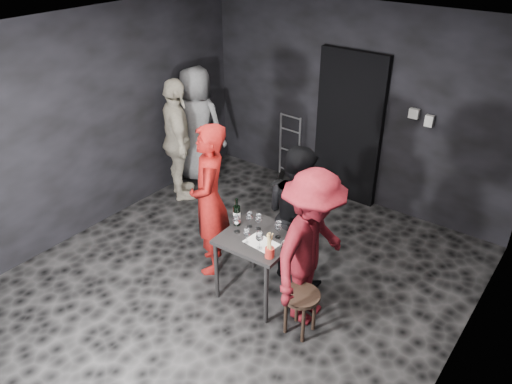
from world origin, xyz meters
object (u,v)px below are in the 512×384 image
Objects in this scene: stool at (301,301)px; server_red at (209,188)px; breadstick_cup at (270,246)px; wine_bottle at (237,215)px; woman_black at (297,211)px; man_maroon at (312,242)px; bystander_cream at (177,132)px; hand_truck at (288,172)px; bystander_grey at (197,116)px; tasting_table at (259,243)px.

server_red is (-1.38, 0.28, 0.65)m from stool.
breadstick_cup is (1.02, -0.29, -0.15)m from server_red.
server_red is at bearing 168.40° from stool.
wine_bottle is at bearing 165.99° from stool.
woman_black reaches higher than stool.
server_red is at bearing 163.81° from breadstick_cup.
stool is 1.65× the size of breadstick_cup.
bystander_cream reaches higher than man_maroon.
bystander_cream reaches higher than stool.
server_red reaches higher than bystander_cream.
server_red reaches higher than wine_bottle.
bystander_grey reaches higher than hand_truck.
tasting_table is at bearing -4.37° from wine_bottle.
man_maroon is 0.91× the size of bystander_cream.
tasting_table is 2.87m from bystander_grey.
tasting_table is at bearing 161.66° from stool.
bystander_grey is at bearing -172.18° from server_red.
wine_bottle is (-0.42, -0.50, 0.04)m from woman_black.
bystander_grey reaches higher than stool.
man_maroon reaches higher than stool.
man_maroon is at bearing -49.23° from hand_truck.
bystander_cream is (-2.16, 1.03, 0.35)m from tasting_table.
server_red reaches higher than bystander_grey.
bystander_cream is 1.00× the size of bystander_grey.
breadstick_cup is at bearing 130.95° from bystander_grey.
man_maroon is 0.91× the size of bystander_grey.
breadstick_cup is (-0.30, -0.26, -0.03)m from man_maroon.
man_maroon is (0.59, 0.03, 0.26)m from tasting_table.
woman_black is 0.83× the size of bystander_grey.
tasting_table is at bearing 131.37° from bystander_grey.
stool is at bearing -14.01° from wine_bottle.
bystander_cream reaches higher than hand_truck.
hand_truck is at bearing -94.23° from bystander_cream.
tasting_table is 0.43m from breadstick_cup.
wine_bottle is 0.65m from breadstick_cup.
server_red is at bearing -76.78° from hand_truck.
wine_bottle is (-0.96, 0.24, 0.49)m from stool.
bystander_cream is at bearing -162.23° from server_red.
server_red reaches higher than breadstick_cup.
woman_black is 0.69m from man_maroon.
man_maroon reaches higher than tasting_table.
bystander_cream reaches higher than wine_bottle.
woman_black is 5.35× the size of wine_bottle.
breadstick_cup is (1.41, -2.46, 0.67)m from hand_truck.
breadstick_cup is at bearing 119.07° from woman_black.
bystander_grey is 2.58m from wine_bottle.
bystander_grey is at bearing 145.00° from breadstick_cup.
man_maroon is at bearing 103.62° from stool.
bystander_cream reaches higher than breadstick_cup.
server_red is 0.45m from wine_bottle.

